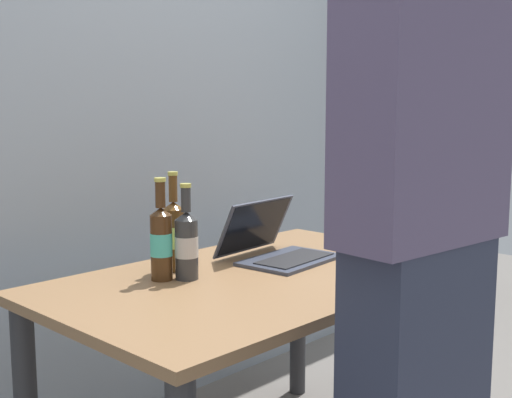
{
  "coord_description": "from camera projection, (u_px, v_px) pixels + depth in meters",
  "views": [
    {
      "loc": [
        -1.52,
        -1.44,
        1.28
      ],
      "look_at": [
        -0.01,
        0.0,
        0.98
      ],
      "focal_mm": 46.27,
      "sensor_mm": 36.0,
      "label": 1
    }
  ],
  "objects": [
    {
      "name": "back_wall",
      "position": [
        118.0,
        100.0,
        2.6
      ],
      "size": [
        6.0,
        0.1,
        2.6
      ],
      "primitive_type": "cube",
      "color": "#99A3AD",
      "rests_on": "ground"
    },
    {
      "name": "beer_bottle_dark",
      "position": [
        174.0,
        234.0,
        2.19
      ],
      "size": [
        0.07,
        0.07,
        0.33
      ],
      "color": "brown",
      "rests_on": "desk"
    },
    {
      "name": "desk",
      "position": [
        259.0,
        308.0,
        2.17
      ],
      "size": [
        1.4,
        0.85,
        0.73
      ],
      "color": "olive",
      "rests_on": "ground"
    },
    {
      "name": "beer_bottle_green",
      "position": [
        161.0,
        241.0,
        2.07
      ],
      "size": [
        0.07,
        0.07,
        0.33
      ],
      "color": "#472B14",
      "rests_on": "desk"
    },
    {
      "name": "laptop",
      "position": [
        277.0,
        246.0,
        2.36
      ],
      "size": [
        0.38,
        0.36,
        0.21
      ],
      "color": "#383D4C",
      "rests_on": "desk"
    },
    {
      "name": "person_figure",
      "position": [
        420.0,
        247.0,
        1.52
      ],
      "size": [
        0.46,
        0.29,
        1.86
      ],
      "color": "#2D3347",
      "rests_on": "ground"
    },
    {
      "name": "beer_bottle_brown",
      "position": [
        186.0,
        243.0,
        2.08
      ],
      "size": [
        0.07,
        0.07,
        0.31
      ],
      "color": "#333333",
      "rests_on": "desk"
    }
  ]
}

